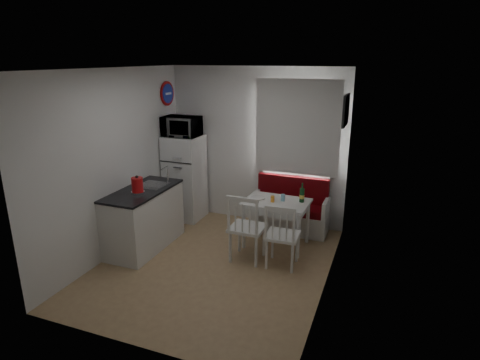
# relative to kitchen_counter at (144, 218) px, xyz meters

# --- Properties ---
(floor) EXTENTS (3.00, 3.50, 0.02)m
(floor) POSITION_rel_kitchen_counter_xyz_m (1.20, -0.16, -0.46)
(floor) COLOR #A48057
(floor) RESTS_ON ground
(ceiling) EXTENTS (3.00, 3.50, 0.02)m
(ceiling) POSITION_rel_kitchen_counter_xyz_m (1.20, -0.16, 2.14)
(ceiling) COLOR white
(ceiling) RESTS_ON wall_back
(wall_back) EXTENTS (3.00, 0.02, 2.60)m
(wall_back) POSITION_rel_kitchen_counter_xyz_m (1.20, 1.59, 0.84)
(wall_back) COLOR white
(wall_back) RESTS_ON floor
(wall_front) EXTENTS (3.00, 0.02, 2.60)m
(wall_front) POSITION_rel_kitchen_counter_xyz_m (1.20, -1.91, 0.84)
(wall_front) COLOR white
(wall_front) RESTS_ON floor
(wall_left) EXTENTS (0.02, 3.50, 2.60)m
(wall_left) POSITION_rel_kitchen_counter_xyz_m (-0.30, -0.16, 0.84)
(wall_left) COLOR white
(wall_left) RESTS_ON floor
(wall_right) EXTENTS (0.02, 3.50, 2.60)m
(wall_right) POSITION_rel_kitchen_counter_xyz_m (2.70, -0.16, 0.84)
(wall_right) COLOR white
(wall_right) RESTS_ON floor
(window) EXTENTS (1.22, 0.06, 1.47)m
(window) POSITION_rel_kitchen_counter_xyz_m (1.90, 1.56, 1.17)
(window) COLOR silver
(window) RESTS_ON wall_back
(curtain) EXTENTS (1.35, 0.02, 1.50)m
(curtain) POSITION_rel_kitchen_counter_xyz_m (1.90, 1.49, 1.22)
(curtain) COLOR white
(curtain) RESTS_ON wall_back
(kitchen_counter) EXTENTS (0.62, 1.32, 1.16)m
(kitchen_counter) POSITION_rel_kitchen_counter_xyz_m (0.00, 0.00, 0.00)
(kitchen_counter) COLOR silver
(kitchen_counter) RESTS_ON floor
(wall_sign) EXTENTS (0.03, 0.40, 0.40)m
(wall_sign) POSITION_rel_kitchen_counter_xyz_m (-0.27, 1.29, 1.69)
(wall_sign) COLOR #1C2FA8
(wall_sign) RESTS_ON wall_left
(picture_frame) EXTENTS (0.04, 0.52, 0.42)m
(picture_frame) POSITION_rel_kitchen_counter_xyz_m (2.67, 0.94, 1.59)
(picture_frame) COLOR black
(picture_frame) RESTS_ON wall_right
(bench) EXTENTS (1.23, 0.47, 0.88)m
(bench) POSITION_rel_kitchen_counter_xyz_m (1.87, 1.35, -0.16)
(bench) COLOR silver
(bench) RESTS_ON floor
(dining_table) EXTENTS (0.96, 0.69, 0.70)m
(dining_table) POSITION_rel_kitchen_counter_xyz_m (1.81, 0.74, 0.17)
(dining_table) COLOR silver
(dining_table) RESTS_ON floor
(chair_left) EXTENTS (0.46, 0.44, 0.53)m
(chair_left) POSITION_rel_kitchen_counter_xyz_m (1.56, 0.07, 0.15)
(chair_left) COLOR silver
(chair_left) RESTS_ON floor
(chair_right) EXTENTS (0.45, 0.43, 0.49)m
(chair_right) POSITION_rel_kitchen_counter_xyz_m (2.06, 0.08, 0.11)
(chair_right) COLOR silver
(chair_right) RESTS_ON floor
(fridge) EXTENTS (0.59, 0.59, 1.47)m
(fridge) POSITION_rel_kitchen_counter_xyz_m (0.02, 1.24, 0.28)
(fridge) COLOR white
(fridge) RESTS_ON floor
(microwave) EXTENTS (0.60, 0.40, 0.33)m
(microwave) POSITION_rel_kitchen_counter_xyz_m (0.02, 1.19, 1.18)
(microwave) COLOR white
(microwave) RESTS_ON fridge
(kettle) EXTENTS (0.19, 0.19, 0.25)m
(kettle) POSITION_rel_kitchen_counter_xyz_m (0.05, -0.17, 0.57)
(kettle) COLOR red
(kettle) RESTS_ON kitchen_counter
(wine_bottle) EXTENTS (0.07, 0.07, 0.29)m
(wine_bottle) POSITION_rel_kitchen_counter_xyz_m (2.16, 0.84, 0.39)
(wine_bottle) COLOR #14401C
(wine_bottle) RESTS_ON dining_table
(drinking_glass_orange) EXTENTS (0.06, 0.06, 0.09)m
(drinking_glass_orange) POSITION_rel_kitchen_counter_xyz_m (1.76, 0.69, 0.29)
(drinking_glass_orange) COLOR #FF9D2A
(drinking_glass_orange) RESTS_ON dining_table
(drinking_glass_blue) EXTENTS (0.06, 0.06, 0.10)m
(drinking_glass_blue) POSITION_rel_kitchen_counter_xyz_m (1.89, 0.79, 0.30)
(drinking_glass_blue) COLOR #87CBE6
(drinking_glass_blue) RESTS_ON dining_table
(plate) EXTENTS (0.22, 0.22, 0.02)m
(plate) POSITION_rel_kitchen_counter_xyz_m (1.51, 0.76, 0.26)
(plate) COLOR white
(plate) RESTS_ON dining_table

